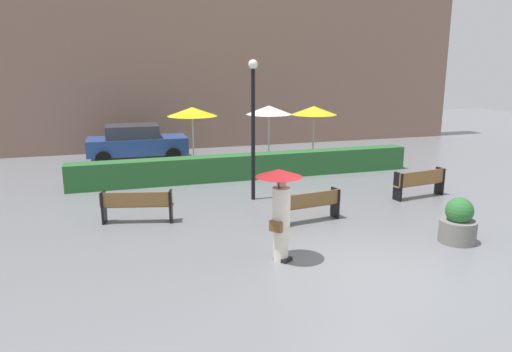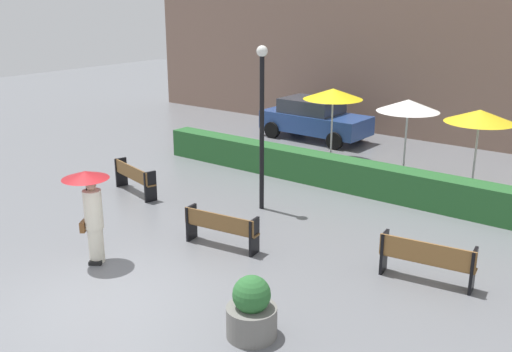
# 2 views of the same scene
# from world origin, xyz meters

# --- Properties ---
(ground_plane) EXTENTS (60.00, 60.00, 0.00)m
(ground_plane) POSITION_xyz_m (0.00, 0.00, 0.00)
(ground_plane) COLOR slate
(bench_mid_center) EXTENTS (1.81, 0.59, 0.82)m
(bench_mid_center) POSITION_xyz_m (0.15, 3.11, 0.49)
(bench_mid_center) COLOR brown
(bench_mid_center) RESTS_ON ground
(bench_far_left) EXTENTS (1.88, 0.78, 0.85)m
(bench_far_left) POSITION_xyz_m (-4.20, 4.41, 0.51)
(bench_far_left) COLOR brown
(bench_far_left) RESTS_ON ground
(bench_far_right) EXTENTS (1.87, 0.59, 0.88)m
(bench_far_right) POSITION_xyz_m (4.42, 4.27, 0.52)
(bench_far_right) COLOR olive
(bench_far_right) RESTS_ON ground
(pedestrian_with_umbrella) EXTENTS (0.96, 0.96, 2.00)m
(pedestrian_with_umbrella) POSITION_xyz_m (-1.50, 0.93, 1.30)
(pedestrian_with_umbrella) COLOR silver
(pedestrian_with_umbrella) RESTS_ON ground
(planter_pot) EXTENTS (0.85, 0.85, 1.08)m
(planter_pot) POSITION_xyz_m (2.87, 0.71, 0.47)
(planter_pot) COLOR slate
(planter_pot) RESTS_ON ground
(lamp_post) EXTENTS (0.28, 0.28, 4.23)m
(lamp_post) POSITION_xyz_m (-0.63, 5.65, 2.57)
(lamp_post) COLOR black
(lamp_post) RESTS_ON ground
(patio_umbrella_yellow) EXTENTS (1.98, 1.98, 2.45)m
(patio_umbrella_yellow) POSITION_xyz_m (-1.56, 10.82, 2.27)
(patio_umbrella_yellow) COLOR silver
(patio_umbrella_yellow) RESTS_ON ground
(patio_umbrella_white) EXTENTS (1.82, 1.82, 2.51)m
(patio_umbrella_white) POSITION_xyz_m (1.39, 10.06, 2.32)
(patio_umbrella_white) COLOR silver
(patio_umbrella_white) RESTS_ON ground
(patio_umbrella_yellow_far) EXTENTS (1.89, 1.89, 2.42)m
(patio_umbrella_yellow_far) POSITION_xyz_m (3.41, 10.18, 2.24)
(patio_umbrella_yellow_far) COLOR silver
(patio_umbrella_yellow_far) RESTS_ON ground
(hedge_strip) EXTENTS (12.69, 0.70, 0.90)m
(hedge_strip) POSITION_xyz_m (0.06, 8.40, 0.45)
(hedge_strip) COLOR #28602D
(hedge_strip) RESTS_ON ground
(parked_car) EXTENTS (4.24, 2.05, 1.57)m
(parked_car) POSITION_xyz_m (-3.65, 13.10, 0.82)
(parked_car) COLOR #28478C
(parked_car) RESTS_ON ground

